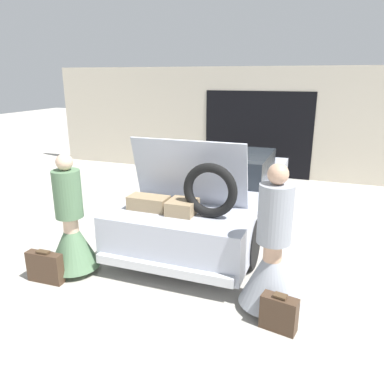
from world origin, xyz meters
TOP-DOWN VIEW (x-y plane):
  - ground_plane at (0.00, 0.00)m, footprint 40.00×40.00m
  - garage_wall_back at (0.00, 3.72)m, footprint 12.00×0.14m
  - car at (0.00, -0.00)m, footprint 1.98×4.70m
  - person_left at (-1.32, -2.33)m, footprint 0.68×0.68m
  - person_right at (1.32, -2.28)m, footprint 0.71×0.71m
  - suitcase_beside_left_person at (-1.50, -2.70)m, footprint 0.49×0.15m
  - suitcase_beside_right_person at (1.47, -2.63)m, footprint 0.40×0.23m

SIDE VIEW (x-z plane):
  - ground_plane at x=0.00m, z-range 0.00..0.00m
  - suitcase_beside_right_person at x=1.47m, z-range -0.01..0.40m
  - suitcase_beside_left_person at x=-1.50m, z-range -0.01..0.42m
  - person_left at x=-1.32m, z-range -0.24..1.40m
  - car at x=0.00m, z-range -0.29..1.46m
  - person_right at x=1.32m, z-range -0.25..1.46m
  - garage_wall_back at x=0.00m, z-range -0.01..2.79m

